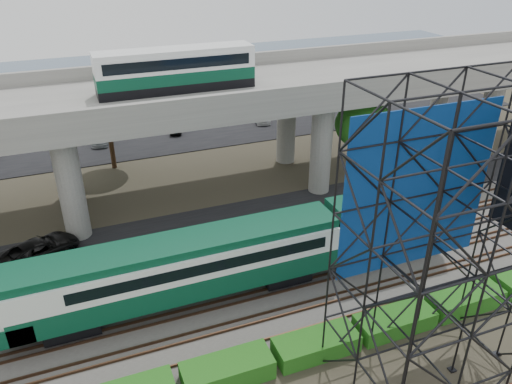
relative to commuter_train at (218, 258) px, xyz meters
name	(u,v)px	position (x,y,z in m)	size (l,w,h in m)	color
ground	(268,307)	(2.45, -2.00, -2.88)	(140.00, 140.00, 0.00)	#474233
ballast_bed	(256,286)	(2.45, 0.00, -2.78)	(90.00, 12.00, 0.20)	slate
service_road	(216,223)	(2.45, 8.50, -2.84)	(90.00, 5.00, 0.08)	black
parking_lot	(156,126)	(2.45, 32.00, -2.84)	(90.00, 18.00, 0.08)	black
harbor_water	(127,80)	(2.45, 54.00, -2.87)	(140.00, 40.00, 0.03)	#445670
rail_tracks	(256,284)	(2.45, 0.00, -2.60)	(90.00, 9.52, 0.16)	#472D1E
commuter_train	(218,258)	(0.00, 0.00, 0.00)	(29.30, 3.06, 4.30)	black
overpass	(191,101)	(2.37, 14.00, 5.33)	(80.00, 12.00, 12.40)	#9E9B93
scaffold_tower	(455,257)	(7.94, -9.98, 4.59)	(9.36, 6.36, 15.00)	black
hedge_strip	(316,344)	(3.45, -6.30, -2.32)	(34.60, 1.80, 1.20)	#165D15
trees	(136,139)	(-2.22, 14.17, 2.69)	(40.94, 16.94, 7.69)	#382314
suv	(40,249)	(-10.23, 8.30, -2.06)	(2.46, 5.33, 1.48)	black
parked_cars	(165,121)	(3.48, 31.63, -2.20)	(35.76, 9.59, 1.24)	white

